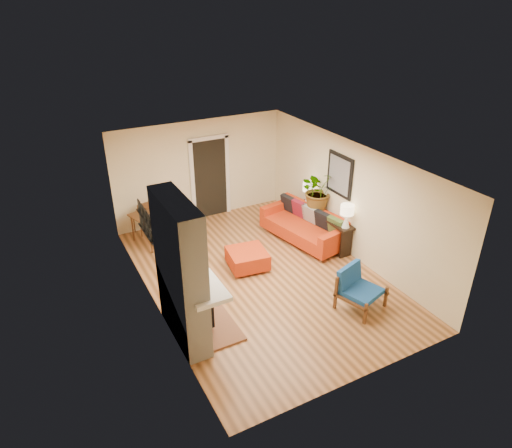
{
  "coord_description": "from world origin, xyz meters",
  "views": [
    {
      "loc": [
        -3.89,
        -7.11,
        5.42
      ],
      "look_at": [
        0.0,
        0.2,
        1.15
      ],
      "focal_mm": 32.0,
      "sensor_mm": 36.0,
      "label": 1
    }
  ],
  "objects_px": {
    "lamp_far": "(309,190)",
    "lamp_near": "(347,213)",
    "ottoman": "(247,258)",
    "dining_table": "(153,221)",
    "sofa": "(306,225)",
    "blue_chair": "(357,286)",
    "console_table": "(325,219)",
    "houseplant": "(319,190)"
  },
  "relations": [
    {
      "from": "blue_chair",
      "to": "console_table",
      "type": "xyz_separation_m",
      "value": [
        0.93,
        2.36,
        0.14
      ]
    },
    {
      "from": "blue_chair",
      "to": "lamp_far",
      "type": "relative_size",
      "value": 1.77
    },
    {
      "from": "sofa",
      "to": "lamp_near",
      "type": "xyz_separation_m",
      "value": [
        0.34,
        -1.04,
        0.69
      ]
    },
    {
      "from": "ottoman",
      "to": "lamp_far",
      "type": "relative_size",
      "value": 1.67
    },
    {
      "from": "lamp_far",
      "to": "houseplant",
      "type": "relative_size",
      "value": 0.54
    },
    {
      "from": "sofa",
      "to": "ottoman",
      "type": "relative_size",
      "value": 2.55
    },
    {
      "from": "console_table",
      "to": "lamp_far",
      "type": "bearing_deg",
      "value": 90.0
    },
    {
      "from": "houseplant",
      "to": "sofa",
      "type": "bearing_deg",
      "value": -175.76
    },
    {
      "from": "ottoman",
      "to": "houseplant",
      "type": "bearing_deg",
      "value": 13.03
    },
    {
      "from": "lamp_far",
      "to": "lamp_near",
      "type": "bearing_deg",
      "value": -90.0
    },
    {
      "from": "blue_chair",
      "to": "lamp_far",
      "type": "height_order",
      "value": "lamp_far"
    },
    {
      "from": "dining_table",
      "to": "lamp_near",
      "type": "relative_size",
      "value": 3.06
    },
    {
      "from": "sofa",
      "to": "console_table",
      "type": "bearing_deg",
      "value": -39.01
    },
    {
      "from": "lamp_near",
      "to": "console_table",
      "type": "bearing_deg",
      "value": 90.0
    },
    {
      "from": "sofa",
      "to": "blue_chair",
      "type": "height_order",
      "value": "sofa"
    },
    {
      "from": "lamp_near",
      "to": "houseplant",
      "type": "relative_size",
      "value": 0.54
    },
    {
      "from": "console_table",
      "to": "houseplant",
      "type": "bearing_deg",
      "value": 91.93
    },
    {
      "from": "ottoman",
      "to": "console_table",
      "type": "bearing_deg",
      "value": 5.3
    },
    {
      "from": "ottoman",
      "to": "lamp_far",
      "type": "bearing_deg",
      "value": 23.0
    },
    {
      "from": "dining_table",
      "to": "console_table",
      "type": "distance_m",
      "value": 4.06
    },
    {
      "from": "sofa",
      "to": "lamp_near",
      "type": "height_order",
      "value": "lamp_near"
    },
    {
      "from": "console_table",
      "to": "dining_table",
      "type": "bearing_deg",
      "value": 152.79
    },
    {
      "from": "sofa",
      "to": "dining_table",
      "type": "distance_m",
      "value": 3.64
    },
    {
      "from": "sofa",
      "to": "houseplant",
      "type": "bearing_deg",
      "value": 4.24
    },
    {
      "from": "dining_table",
      "to": "lamp_far",
      "type": "relative_size",
      "value": 3.06
    },
    {
      "from": "console_table",
      "to": "blue_chair",
      "type": "bearing_deg",
      "value": -111.55
    },
    {
      "from": "lamp_near",
      "to": "lamp_far",
      "type": "height_order",
      "value": "same"
    },
    {
      "from": "sofa",
      "to": "blue_chair",
      "type": "xyz_separation_m",
      "value": [
        -0.6,
        -2.63,
        0.06
      ]
    },
    {
      "from": "blue_chair",
      "to": "lamp_near",
      "type": "distance_m",
      "value": 1.95
    },
    {
      "from": "sofa",
      "to": "lamp_near",
      "type": "bearing_deg",
      "value": -72.13
    },
    {
      "from": "ottoman",
      "to": "houseplant",
      "type": "xyz_separation_m",
      "value": [
        2.15,
        0.5,
        0.99
      ]
    },
    {
      "from": "dining_table",
      "to": "lamp_near",
      "type": "xyz_separation_m",
      "value": [
        3.61,
        -2.63,
        0.49
      ]
    },
    {
      "from": "dining_table",
      "to": "console_table",
      "type": "xyz_separation_m",
      "value": [
        3.61,
        -1.86,
        0.01
      ]
    },
    {
      "from": "console_table",
      "to": "sofa",
      "type": "bearing_deg",
      "value": 140.99
    },
    {
      "from": "ottoman",
      "to": "dining_table",
      "type": "bearing_deg",
      "value": 125.23
    },
    {
      "from": "lamp_far",
      "to": "console_table",
      "type": "bearing_deg",
      "value": -90.0
    },
    {
      "from": "lamp_far",
      "to": "houseplant",
      "type": "distance_m",
      "value": 0.45
    },
    {
      "from": "sofa",
      "to": "console_table",
      "type": "distance_m",
      "value": 0.48
    },
    {
      "from": "lamp_near",
      "to": "lamp_far",
      "type": "xyz_separation_m",
      "value": [
        0.0,
        1.49,
        0.0
      ]
    },
    {
      "from": "sofa",
      "to": "blue_chair",
      "type": "distance_m",
      "value": 2.7
    },
    {
      "from": "lamp_near",
      "to": "lamp_far",
      "type": "distance_m",
      "value": 1.49
    },
    {
      "from": "blue_chair",
      "to": "houseplant",
      "type": "bearing_deg",
      "value": 70.86
    }
  ]
}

